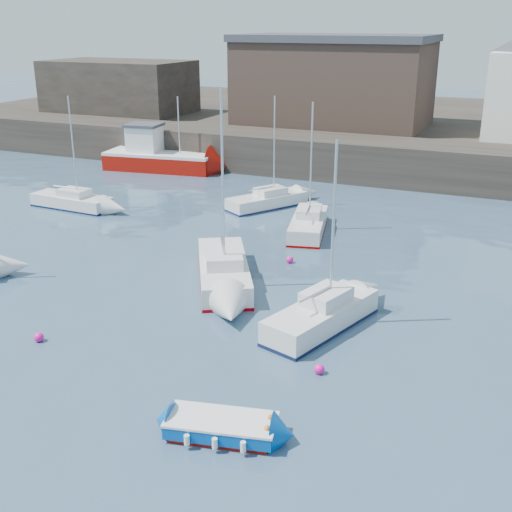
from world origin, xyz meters
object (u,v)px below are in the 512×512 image
at_px(sailboat_c, 322,315).
at_px(sailboat_b, 224,270).
at_px(blue_dinghy, 221,426).
at_px(buoy_mid, 319,373).
at_px(sailboat_h, 267,200).
at_px(sailboat_e, 72,201).
at_px(fishing_boat, 157,156).
at_px(buoy_near, 39,341).
at_px(buoy_far, 290,263).
at_px(sailboat_f, 308,224).

bearing_deg(sailboat_c, sailboat_b, 154.05).
relative_size(blue_dinghy, sailboat_c, 0.47).
bearing_deg(buoy_mid, sailboat_h, 117.47).
bearing_deg(sailboat_e, fishing_boat, 94.74).
relative_size(buoy_near, buoy_far, 1.01).
bearing_deg(sailboat_h, buoy_mid, -62.53).
relative_size(fishing_boat, sailboat_f, 1.27).
bearing_deg(fishing_boat, sailboat_e, -85.26).
xyz_separation_m(fishing_boat, sailboat_f, (16.82, -10.88, -0.63)).
distance_m(blue_dinghy, buoy_far, 14.64).
height_order(fishing_boat, buoy_near, fishing_boat).
relative_size(sailboat_e, sailboat_f, 0.98).
relative_size(buoy_mid, buoy_far, 1.01).
relative_size(blue_dinghy, sailboat_h, 0.49).
height_order(sailboat_e, buoy_near, sailboat_e).
bearing_deg(sailboat_f, sailboat_h, 136.52).
height_order(blue_dinghy, sailboat_c, sailboat_c).
distance_m(sailboat_e, buoy_mid, 25.28).
bearing_deg(buoy_mid, blue_dinghy, -108.28).
relative_size(sailboat_f, buoy_mid, 19.75).
height_order(fishing_boat, buoy_far, fishing_boat).
height_order(sailboat_b, buoy_near, sailboat_b).
height_order(sailboat_b, sailboat_c, sailboat_b).
height_order(blue_dinghy, buoy_near, blue_dinghy).
distance_m(sailboat_e, sailboat_f, 15.86).
distance_m(sailboat_c, sailboat_e, 22.72).
relative_size(sailboat_b, buoy_near, 23.77).
bearing_deg(sailboat_e, sailboat_b, -26.70).
xyz_separation_m(sailboat_e, buoy_near, (10.81, -15.53, -0.47)).
bearing_deg(sailboat_e, buoy_far, -12.93).
relative_size(sailboat_c, sailboat_f, 1.01).
xyz_separation_m(sailboat_c, sailboat_f, (-4.52, 11.39, -0.05)).
bearing_deg(sailboat_f, fishing_boat, 147.09).
height_order(fishing_boat, sailboat_c, sailboat_c).
bearing_deg(buoy_far, sailboat_e, 167.07).
distance_m(blue_dinghy, buoy_mid, 4.81).
distance_m(sailboat_h, buoy_near, 20.80).
distance_m(sailboat_f, buoy_near, 17.52).
height_order(sailboat_c, buoy_near, sailboat_c).
bearing_deg(sailboat_e, sailboat_c, -26.49).
height_order(sailboat_c, sailboat_h, sailboat_c).
xyz_separation_m(sailboat_c, sailboat_e, (-20.33, 10.13, -0.10)).
distance_m(blue_dinghy, sailboat_e, 26.85).
bearing_deg(sailboat_b, buoy_mid, -42.50).
bearing_deg(sailboat_h, sailboat_e, -155.62).
distance_m(buoy_near, buoy_far, 13.06).
bearing_deg(blue_dinghy, fishing_boat, 124.61).
bearing_deg(fishing_boat, sailboat_c, -46.23).
distance_m(sailboat_e, buoy_near, 18.93).
xyz_separation_m(blue_dinghy, buoy_near, (-9.03, 2.55, -0.34)).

